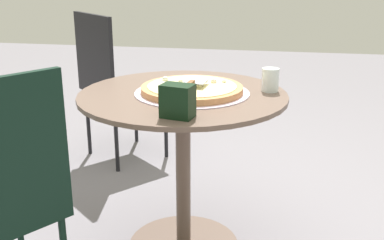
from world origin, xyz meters
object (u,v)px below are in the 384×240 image
pizza_server (192,83)px  patio_chair_near (113,77)px  drinking_cup (270,80)px  napkin_dispenser (178,101)px  patio_table (183,141)px  pizza_on_tray (192,89)px

pizza_server → patio_chair_near: patio_chair_near is taller
drinking_cup → patio_chair_near: size_ratio=0.10×
pizza_server → napkin_dispenser: bearing=89.1°
drinking_cup → napkin_dispenser: bearing=53.5°
patio_chair_near → pizza_server: bearing=124.6°
napkin_dispenser → patio_table: bearing=110.9°
patio_table → napkin_dispenser: napkin_dispenser is taller
patio_table → pizza_on_tray: size_ratio=1.82×
napkin_dispenser → patio_chair_near: 1.40m
pizza_server → patio_table: bearing=-46.7°
patio_chair_near → patio_table: bearing=124.1°
pizza_server → patio_chair_near: (0.66, -0.96, -0.23)m
patio_table → patio_chair_near: size_ratio=0.91×
patio_table → pizza_server: 0.27m
pizza_on_tray → patio_chair_near: patio_chair_near is taller
patio_table → patio_chair_near: bearing=-55.9°
drinking_cup → pizza_on_tray: bearing=15.7°
patio_table → drinking_cup: (-0.34, -0.09, 0.25)m
patio_table → pizza_on_tray: pizza_on_tray is taller
pizza_on_tray → drinking_cup: (-0.30, -0.08, 0.03)m
pizza_server → patio_chair_near: 1.19m
pizza_server → drinking_cup: size_ratio=2.30×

